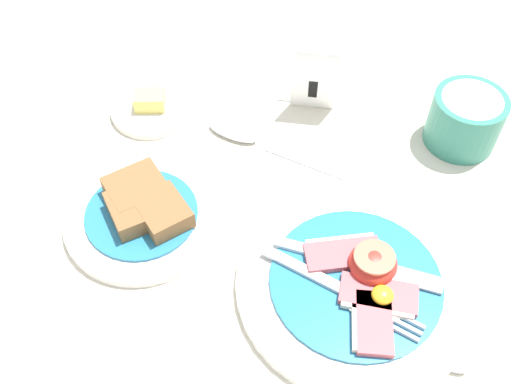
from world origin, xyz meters
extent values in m
plane|color=beige|center=(0.00, 0.00, 0.00)|extent=(3.00, 3.00, 0.00)
cylinder|color=silver|center=(0.07, 0.00, 0.01)|extent=(0.26, 0.26, 0.01)
cylinder|color=teal|center=(0.07, 0.00, 0.01)|extent=(0.19, 0.19, 0.00)
cube|color=#BC5156|center=(0.09, -0.01, 0.02)|extent=(0.08, 0.04, 0.01)
cube|color=beige|center=(0.09, -0.03, 0.02)|extent=(0.07, 0.01, 0.01)
cube|color=#BC5156|center=(0.05, 0.03, 0.02)|extent=(0.09, 0.06, 0.01)
cube|color=beige|center=(0.05, 0.04, 0.02)|extent=(0.08, 0.04, 0.01)
cube|color=#BC5156|center=(0.09, -0.05, 0.02)|extent=(0.04, 0.07, 0.01)
cube|color=beige|center=(0.08, -0.05, 0.02)|extent=(0.02, 0.06, 0.01)
ellipsoid|color=red|center=(0.09, 0.02, 0.03)|extent=(0.05, 0.05, 0.03)
cylinder|color=#DB664C|center=(0.09, 0.02, 0.04)|extent=(0.04, 0.04, 0.00)
ellipsoid|color=white|center=(0.09, -0.02, 0.02)|extent=(0.07, 0.06, 0.01)
ellipsoid|color=yellow|center=(0.10, -0.02, 0.03)|extent=(0.02, 0.02, 0.01)
cube|color=silver|center=(0.02, 0.00, 0.02)|extent=(0.10, 0.05, 0.00)
cube|color=silver|center=(0.09, -0.03, 0.02)|extent=(0.03, 0.02, 0.00)
cube|color=silver|center=(0.12, -0.05, 0.02)|extent=(0.04, 0.02, 0.00)
cube|color=silver|center=(0.12, -0.04, 0.02)|extent=(0.04, 0.02, 0.00)
cube|color=silver|center=(0.12, -0.04, 0.02)|extent=(0.04, 0.02, 0.00)
cube|color=silver|center=(0.03, 0.03, 0.02)|extent=(0.11, 0.03, 0.00)
cube|color=#9EA0A5|center=(0.12, 0.01, 0.02)|extent=(0.08, 0.03, 0.00)
cylinder|color=silver|center=(-0.18, 0.05, 0.01)|extent=(0.18, 0.18, 0.01)
cylinder|color=teal|center=(-0.18, 0.05, 0.01)|extent=(0.13, 0.13, 0.00)
cube|color=brown|center=(-0.15, 0.04, 0.03)|extent=(0.08, 0.08, 0.02)
cube|color=brown|center=(-0.18, 0.04, 0.03)|extent=(0.09, 0.09, 0.02)
cube|color=brown|center=(-0.19, 0.07, 0.03)|extent=(0.09, 0.09, 0.02)
cylinder|color=#337F6B|center=(0.19, 0.25, 0.04)|extent=(0.09, 0.09, 0.07)
cylinder|color=white|center=(0.19, 0.25, 0.07)|extent=(0.08, 0.08, 0.01)
cylinder|color=silver|center=(-0.22, 0.23, 0.01)|extent=(0.11, 0.11, 0.01)
cube|color=#F4E06B|center=(-0.22, 0.23, 0.02)|extent=(0.05, 0.04, 0.02)
cube|color=white|center=(-0.01, 0.27, 0.04)|extent=(0.06, 0.02, 0.07)
cube|color=white|center=(-0.01, 0.29, 0.04)|extent=(0.06, 0.02, 0.07)
cube|color=black|center=(-0.01, 0.26, 0.04)|extent=(0.01, 0.01, 0.04)
cube|color=silver|center=(-0.01, 0.17, 0.00)|extent=(0.11, 0.04, 0.01)
ellipsoid|color=silver|center=(-0.11, 0.20, 0.01)|extent=(0.07, 0.05, 0.01)
ellipsoid|color=silver|center=(0.15, -0.06, 0.01)|extent=(0.07, 0.05, 0.01)
camera|label=1|loc=(0.02, -0.34, 0.57)|focal=42.00mm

